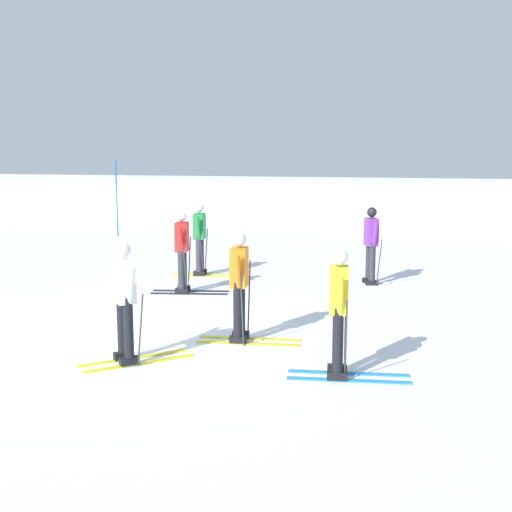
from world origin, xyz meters
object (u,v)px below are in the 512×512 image
Objects in this scene: skier_orange at (240,284)px; skier_yellow at (339,309)px; skier_white at (125,299)px; skier_purple at (371,243)px; skier_red at (183,249)px; trail_marker_pole at (117,198)px; skier_green at (199,235)px.

skier_orange and skier_yellow have the same top height.
skier_orange and skier_white have the same top height.
skier_white and skier_purple have the same top height.
skier_orange is at bearing -57.40° from skier_red.
skier_purple is at bearing 70.62° from skier_orange.
skier_orange is 1.00× the size of skier_white.
trail_marker_pole is at bearing 144.13° from skier_purple.
skier_yellow is (1.66, -1.31, -0.00)m from skier_orange.
skier_yellow is at bearing -90.58° from skier_purple.
skier_white is 0.67× the size of trail_marker_pole.
skier_orange is 1.88m from skier_white.
skier_green is at bearing 121.69° from skier_yellow.
trail_marker_pole is (-5.20, 8.19, 0.37)m from skier_red.
skier_yellow is (2.94, 0.07, 0.00)m from skier_white.
skier_yellow is at bearing 1.32° from skier_white.
skier_red is 1.00× the size of skier_purple.
trail_marker_pole reaches higher than skier_orange.
skier_red and skier_yellow have the same top height.
skier_yellow is 1.00× the size of skier_purple.
skier_yellow is 15.48m from trail_marker_pole.
skier_orange is at bearing -65.74° from skier_green.
skier_red and skier_purple have the same top height.
skier_purple is (1.72, 4.89, -0.00)m from skier_orange.
skier_red is 1.00× the size of skier_green.
trail_marker_pole is at bearing 128.17° from skier_green.
skier_purple is (3.75, 1.73, 0.00)m from skier_red.
skier_red is 1.00× the size of skier_white.
skier_green is at bearing 97.91° from skier_red.
skier_green is at bearing 98.87° from skier_white.
skier_orange is 5.19m from skier_purple.
skier_orange is 0.66× the size of trail_marker_pole.
skier_purple is (0.06, 6.20, -0.00)m from skier_yellow.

